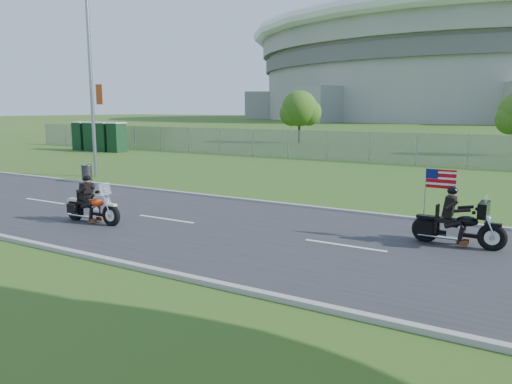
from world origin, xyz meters
The scene contains 15 objects.
ground centered at (0.00, 0.00, 0.00)m, with size 420.00×420.00×0.00m, color #28571B.
road centered at (0.00, 0.00, 0.02)m, with size 120.00×8.00×0.04m, color #28282B.
curb_north centered at (0.00, 4.05, 0.05)m, with size 120.00×0.18×0.12m, color #9E9B93.
curb_south centered at (0.00, -4.05, 0.05)m, with size 120.00×0.18×0.12m, color #9E9B93.
fence centered at (-5.00, 20.00, 1.00)m, with size 60.00×0.03×2.00m, color gray.
stadium centered at (-20.00, 170.00, 15.58)m, with size 140.40×140.40×29.20m.
streetlight centered at (-11.98, 6.22, 5.64)m, with size 0.90×2.46×10.00m.
porta_toilet_a centered at (-22.00, 17.00, 1.15)m, with size 1.10×1.10×2.30m, color #103317.
porta_toilet_b centered at (-23.40, 17.00, 1.15)m, with size 1.10×1.10×2.30m, color #103317.
porta_toilet_c centered at (-24.80, 17.00, 1.15)m, with size 1.10×1.10×2.30m, color #103317.
porta_toilet_d centered at (-26.20, 17.00, 1.15)m, with size 1.10×1.10×2.30m, color #103317.
tree_fence_mid centered at (-13.95, 34.04, 3.30)m, with size 3.96×3.69×5.30m.
motorcycle_lead centered at (-3.62, -1.53, 0.48)m, with size 2.25×0.55×1.52m.
motorcycle_follow centered at (6.45, 1.49, 0.54)m, with size 2.32×0.76×1.94m.
trash_can centered at (-10.68, 4.30, 0.41)m, with size 0.48×0.48×0.83m, color #3C3B41.
Camera 1 is at (8.42, -11.77, 3.51)m, focal length 35.00 mm.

